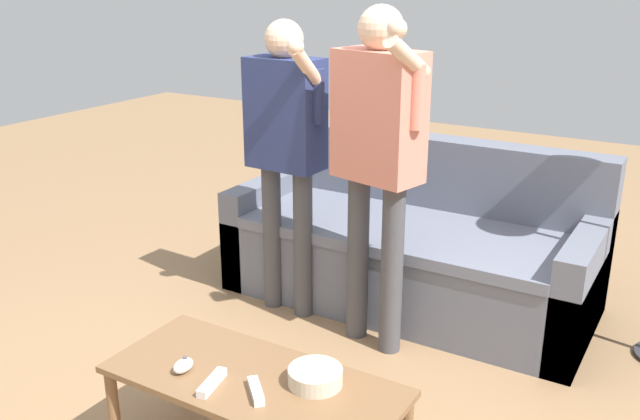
% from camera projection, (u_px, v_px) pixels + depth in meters
% --- Properties ---
extents(couch, '(1.98, 0.88, 0.87)m').
position_uv_depth(couch, '(413.00, 248.00, 3.87)').
color(couch, slate).
rests_on(couch, ground).
extents(coffee_table, '(1.08, 0.47, 0.40)m').
position_uv_depth(coffee_table, '(254.00, 390.00, 2.46)').
color(coffee_table, brown).
rests_on(coffee_table, ground).
extents(snack_bowl, '(0.19, 0.19, 0.06)m').
position_uv_depth(snack_bowl, '(315.00, 376.00, 2.40)').
color(snack_bowl, beige).
rests_on(snack_bowl, coffee_table).
extents(game_remote_nunchuk, '(0.06, 0.09, 0.05)m').
position_uv_depth(game_remote_nunchuk, '(183.00, 366.00, 2.48)').
color(game_remote_nunchuk, white).
rests_on(game_remote_nunchuk, coffee_table).
extents(player_left, '(0.46, 0.33, 1.55)m').
position_uv_depth(player_left, '(285.00, 136.00, 3.50)').
color(player_left, '#47474C').
rests_on(player_left, ground).
extents(player_center, '(0.48, 0.41, 1.63)m').
position_uv_depth(player_center, '(378.00, 142.00, 3.14)').
color(player_center, '#47474C').
rests_on(player_center, ground).
extents(game_remote_wand_near, '(0.13, 0.13, 0.03)m').
position_uv_depth(game_remote_wand_near, '(256.00, 391.00, 2.35)').
color(game_remote_wand_near, white).
rests_on(game_remote_wand_near, coffee_table).
extents(game_remote_wand_far, '(0.07, 0.17, 0.03)m').
position_uv_depth(game_remote_wand_far, '(212.00, 383.00, 2.39)').
color(game_remote_wand_far, white).
rests_on(game_remote_wand_far, coffee_table).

